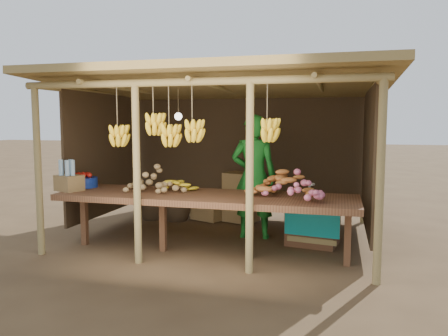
# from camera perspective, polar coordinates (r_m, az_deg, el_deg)

# --- Properties ---
(ground) EXTENTS (60.00, 60.00, 0.00)m
(ground) POSITION_cam_1_polar(r_m,az_deg,el_deg) (6.76, 0.00, -8.88)
(ground) COLOR brown
(ground) RESTS_ON ground
(stall_structure) EXTENTS (4.70, 3.50, 2.43)m
(stall_structure) POSITION_cam_1_polar(r_m,az_deg,el_deg) (6.49, -0.17, 7.56)
(stall_structure) COLOR #9D8751
(stall_structure) RESTS_ON ground
(counter) EXTENTS (3.90, 1.05, 0.80)m
(counter) POSITION_cam_1_polar(r_m,az_deg,el_deg) (5.71, -2.46, -4.08)
(counter) COLOR brown
(counter) RESTS_ON ground
(potato_heap) EXTENTS (0.94, 0.61, 0.36)m
(potato_heap) POSITION_cam_1_polar(r_m,az_deg,el_deg) (6.01, -9.06, -1.31)
(potato_heap) COLOR #A68856
(potato_heap) RESTS_ON counter
(sweet_potato_heap) EXTENTS (1.07, 0.82, 0.36)m
(sweet_potato_heap) POSITION_cam_1_polar(r_m,az_deg,el_deg) (5.55, 7.80, -1.92)
(sweet_potato_heap) COLOR #C57432
(sweet_potato_heap) RESTS_ON counter
(onion_heap) EXTENTS (0.89, 0.61, 0.36)m
(onion_heap) POSITION_cam_1_polar(r_m,az_deg,el_deg) (5.18, 9.04, -2.50)
(onion_heap) COLOR #C6607B
(onion_heap) RESTS_ON counter
(banana_pile) EXTENTS (0.62, 0.48, 0.35)m
(banana_pile) POSITION_cam_1_polar(r_m,az_deg,el_deg) (5.92, -6.03, -1.46)
(banana_pile) COLOR yellow
(banana_pile) RESTS_ON counter
(tomato_basin) EXTENTS (0.41, 0.41, 0.21)m
(tomato_basin) POSITION_cam_1_polar(r_m,az_deg,el_deg) (6.64, -17.91, -1.65)
(tomato_basin) COLOR navy
(tomato_basin) RESTS_ON counter
(bottle_box) EXTENTS (0.42, 0.38, 0.43)m
(bottle_box) POSITION_cam_1_polar(r_m,az_deg,el_deg) (6.35, -19.58, -1.34)
(bottle_box) COLOR olive
(bottle_box) RESTS_ON counter
(vendor) EXTENTS (0.71, 0.50, 1.85)m
(vendor) POSITION_cam_1_polar(r_m,az_deg,el_deg) (6.54, 3.92, -1.14)
(vendor) COLOR #197222
(vendor) RESTS_ON ground
(tarp_crate) EXTENTS (0.85, 0.76, 0.90)m
(tarp_crate) POSITION_cam_1_polar(r_m,az_deg,el_deg) (6.39, 11.54, -6.49)
(tarp_crate) COLOR brown
(tarp_crate) RESTS_ON ground
(carton_stack) EXTENTS (1.22, 0.57, 0.85)m
(carton_stack) POSITION_cam_1_polar(r_m,az_deg,el_deg) (7.64, 0.84, -4.27)
(carton_stack) COLOR olive
(carton_stack) RESTS_ON ground
(burlap_sacks) EXTENTS (0.96, 0.50, 0.68)m
(burlap_sacks) POSITION_cam_1_polar(r_m,az_deg,el_deg) (7.88, -7.76, -4.59)
(burlap_sacks) COLOR #463420
(burlap_sacks) RESTS_ON ground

